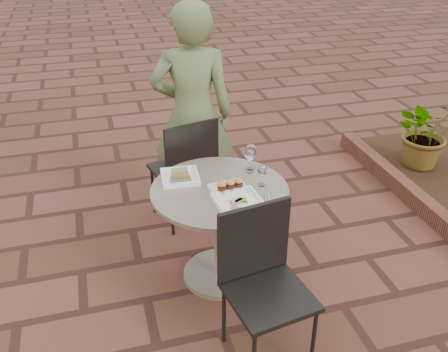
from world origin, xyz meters
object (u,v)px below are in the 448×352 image
object	(u,v)px
cafe_table	(220,220)
plate_salmon	(180,176)
diner	(193,115)
plate_tuna	(239,202)
chair_far	(187,164)
chair_near	(262,272)
plate_sliders	(230,188)

from	to	relation	value
cafe_table	plate_salmon	bearing A→B (deg)	138.33
cafe_table	plate_salmon	xyz separation A→B (m)	(-0.22, 0.20, 0.27)
diner	plate_tuna	world-z (taller)	diner
chair_far	chair_near	bearing A→B (deg)	81.42
diner	plate_salmon	size ratio (longest dim) A/B	6.66
cafe_table	chair_far	bearing A→B (deg)	95.50
chair_near	plate_tuna	xyz separation A→B (m)	(-0.00, 0.44, 0.20)
plate_tuna	plate_sliders	bearing A→B (deg)	94.17
chair_near	plate_sliders	size ratio (longest dim) A/B	3.69
cafe_table	plate_tuna	bearing A→B (deg)	-73.33
chair_far	diner	world-z (taller)	diner
chair_near	plate_salmon	world-z (taller)	chair_near
diner	plate_sliders	size ratio (longest dim) A/B	7.03
chair_near	plate_sliders	distance (m)	0.62
cafe_table	chair_far	world-z (taller)	chair_far
chair_far	plate_salmon	xyz separation A→B (m)	(-0.15, -0.53, 0.20)
plate_sliders	plate_tuna	world-z (taller)	plate_sliders
plate_sliders	diner	bearing A→B (deg)	91.77
chair_far	plate_salmon	bearing A→B (deg)	59.89
cafe_table	diner	xyz separation A→B (m)	(0.02, 0.89, 0.40)
cafe_table	chair_near	world-z (taller)	chair_near
cafe_table	plate_sliders	xyz separation A→B (m)	(0.05, -0.07, 0.28)
cafe_table	chair_near	xyz separation A→B (m)	(0.07, -0.65, 0.07)
diner	plate_salmon	world-z (taller)	diner
plate_tuna	diner	bearing A→B (deg)	92.09
diner	plate_salmon	bearing A→B (deg)	81.58
plate_salmon	plate_tuna	world-z (taller)	plate_salmon
cafe_table	plate_tuna	xyz separation A→B (m)	(0.06, -0.21, 0.26)
chair_near	chair_far	bearing A→B (deg)	86.64
cafe_table	chair_far	distance (m)	0.73
plate_salmon	chair_near	bearing A→B (deg)	-71.24
chair_near	plate_tuna	distance (m)	0.48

